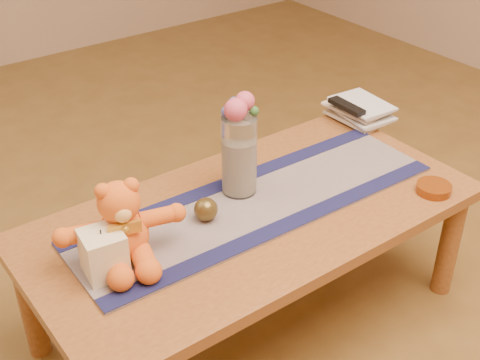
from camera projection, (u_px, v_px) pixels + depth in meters
floor at (252, 318)px, 2.22m from camera, size 5.50×5.50×0.00m
coffee_table_top at (253, 216)px, 1.99m from camera, size 1.40×0.70×0.04m
table_leg_fr at (449, 244)px, 2.23m from camera, size 0.07×0.07×0.41m
table_leg_bl at (30, 303)px, 1.98m from camera, size 0.07×0.07×0.41m
table_leg_br at (333, 173)px, 2.63m from camera, size 0.07×0.07×0.41m
persian_runner at (257, 203)px, 2.00m from camera, size 1.21×0.37×0.01m
runner_border_near at (287, 224)px, 1.90m from camera, size 1.20×0.08×0.00m
runner_border_far at (231, 182)px, 2.10m from camera, size 1.20×0.08×0.00m
teddy_bear at (121, 221)px, 1.72m from camera, size 0.40×0.35×0.23m
pillar_candle at (104, 253)px, 1.69m from camera, size 0.12×0.12×0.13m
candle_wick at (101, 232)px, 1.65m from camera, size 0.00×0.00×0.01m
glass_vase at (239, 155)px, 1.99m from camera, size 0.11×0.11×0.26m
potpourri_fill at (239, 166)px, 2.01m from camera, size 0.09×0.09×0.18m
rose_left at (236, 110)px, 1.88m from camera, size 0.07×0.07×0.07m
rose_right at (245, 101)px, 1.91m from camera, size 0.06×0.06×0.06m
blue_flower_back at (235, 104)px, 1.93m from camera, size 0.04×0.04×0.04m
blue_flower_side at (227, 112)px, 1.91m from camera, size 0.04×0.04×0.04m
leaf_sprig at (254, 111)px, 1.92m from camera, size 0.03×0.03×0.03m
bronze_ball at (206, 209)px, 1.91m from camera, size 0.09×0.09×0.07m
book_bottom at (343, 123)px, 2.45m from camera, size 0.17×0.23×0.02m
book_lower at (345, 119)px, 2.44m from camera, size 0.19×0.24×0.02m
book_upper at (342, 114)px, 2.43m from camera, size 0.18×0.23×0.02m
book_top at (346, 109)px, 2.42m from camera, size 0.18×0.24×0.02m
tv_remote at (347, 106)px, 2.40m from camera, size 0.05×0.16×0.02m
amber_dish at (434, 188)px, 2.06m from camera, size 0.12×0.12×0.03m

